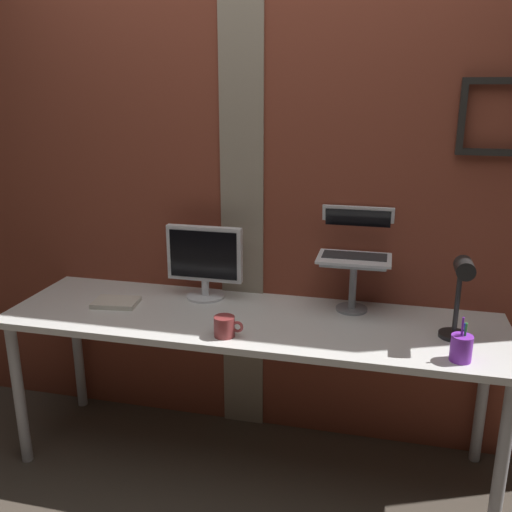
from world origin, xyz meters
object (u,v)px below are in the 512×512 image
(monitor, at_px, (204,259))
(laptop, at_px, (356,243))
(coffee_mug, at_px, (225,326))
(pen_cup, at_px, (461,348))
(desk_lamp, at_px, (461,290))

(monitor, relative_size, laptop, 1.13)
(laptop, bearing_deg, coffee_mug, -135.72)
(monitor, height_order, pen_cup, monitor)
(laptop, distance_m, desk_lamp, 0.52)
(laptop, relative_size, desk_lamp, 0.90)
(monitor, height_order, coffee_mug, monitor)
(monitor, bearing_deg, pen_cup, -19.61)
(monitor, height_order, laptop, laptop)
(pen_cup, bearing_deg, monitor, 160.39)
(monitor, xyz_separation_m, pen_cup, (1.11, -0.40, -0.14))
(laptop, height_order, coffee_mug, laptop)
(pen_cup, bearing_deg, coffee_mug, -179.99)
(desk_lamp, bearing_deg, coffee_mug, -170.16)
(monitor, relative_size, coffee_mug, 2.98)
(desk_lamp, relative_size, pen_cup, 2.08)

